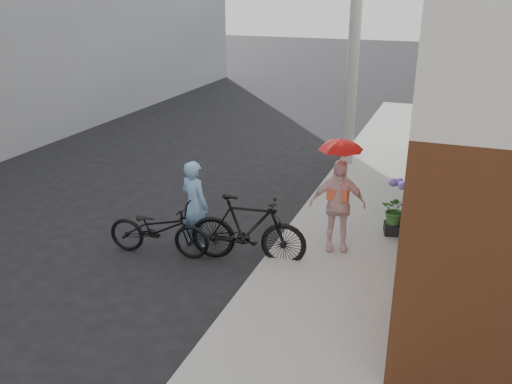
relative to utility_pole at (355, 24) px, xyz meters
The scene contains 11 objects.
ground 7.03m from the utility_pole, 100.39° to the right, with size 80.00×80.00×0.00m, color black.
sidewalk 5.37m from the utility_pole, 75.96° to the right, with size 2.20×24.00×0.12m, color gray.
curb 5.28m from the utility_pole, 92.29° to the right, with size 0.12×24.00×0.12m, color #9E9E99.
utility_pole is the anchor object (origin of this frame).
officer 6.24m from the utility_pole, 106.21° to the right, with size 0.58×0.38×1.60m, color #74A2CE.
bike_left 6.92m from the utility_pole, 109.03° to the right, with size 0.63×1.80×0.94m, color black.
bike_right 6.33m from the utility_pole, 95.11° to the right, with size 0.56×1.97×1.18m, color black.
kimono_woman 5.52m from the utility_pole, 80.47° to the right, with size 0.94×0.39×1.60m, color beige.
parasol 5.10m from the utility_pole, 80.47° to the right, with size 0.70×0.70×0.61m, color red.
planter 5.34m from the utility_pole, 66.48° to the right, with size 0.35×0.35×0.18m, color black.
potted_plant 5.12m from the utility_pole, 66.48° to the right, with size 0.50×0.43×0.56m, color #386F2C.
Camera 1 is at (3.60, -7.14, 4.38)m, focal length 38.00 mm.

